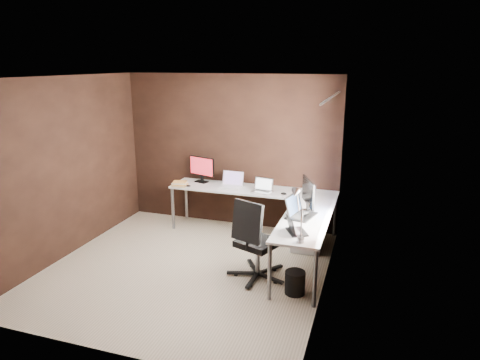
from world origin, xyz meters
name	(u,v)px	position (x,y,z in m)	size (l,w,h in m)	color
room	(211,177)	(0.34, 0.07, 1.28)	(3.60, 3.60, 2.50)	beige
desk	(268,203)	(0.84, 1.04, 0.68)	(2.65, 2.25, 0.73)	white
drawer_pedestal	(308,229)	(1.43, 1.15, 0.30)	(0.42, 0.50, 0.60)	white
monitor_left	(202,168)	(-0.45, 1.64, 0.97)	(0.48, 0.20, 0.43)	black
monitor_right	(308,194)	(1.48, 0.69, 0.99)	(0.24, 0.52, 0.45)	black
laptop_white	(232,183)	(0.11, 1.53, 0.78)	(0.36, 0.27, 0.24)	white
laptop_silver	(262,189)	(0.66, 1.41, 0.78)	(0.34, 0.26, 0.21)	silver
laptop_black_big	(299,211)	(1.39, 0.51, 0.79)	(0.39, 0.48, 0.28)	black
laptop_black_small	(295,229)	(1.45, -0.08, 0.77)	(0.32, 0.35, 0.19)	black
book_stack	(180,184)	(-0.70, 1.30, 0.77)	(0.26, 0.22, 0.08)	tan
mouse_left	(188,186)	(-0.54, 1.30, 0.75)	(0.08, 0.05, 0.03)	black
mouse_corner	(284,194)	(1.01, 1.34, 0.75)	(0.09, 0.06, 0.04)	black
desk_lamp	(297,208)	(1.50, -0.26, 1.11)	(0.19, 0.22, 0.60)	slate
office_chair	(256,255)	(0.95, 0.05, 0.31)	(0.60, 0.63, 1.06)	black
wastebasket	(295,282)	(1.50, -0.19, 0.14)	(0.24, 0.24, 0.28)	black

